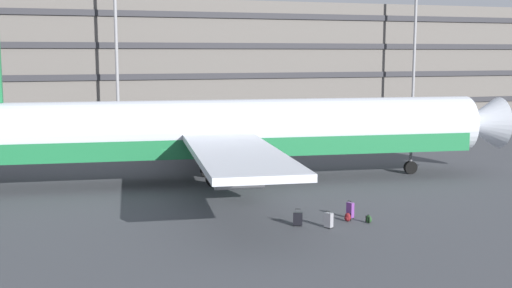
% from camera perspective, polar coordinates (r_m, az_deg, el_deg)
% --- Properties ---
extents(ground_plane, '(600.00, 600.00, 0.00)m').
position_cam_1_polar(ground_plane, '(41.52, -6.91, -3.58)').
color(ground_plane, '#424449').
extents(terminal_structure, '(166.83, 21.06, 14.82)m').
position_cam_1_polar(terminal_structure, '(88.09, -12.99, 7.25)').
color(terminal_structure, '#605B56').
rests_on(terminal_structure, ground_plane).
extents(airliner, '(39.78, 32.24, 11.03)m').
position_cam_1_polar(airliner, '(41.84, -2.91, 1.12)').
color(airliner, silver).
rests_on(airliner, ground_plane).
extents(light_mast_left, '(1.80, 0.50, 20.93)m').
position_cam_1_polar(light_mast_left, '(73.14, -12.37, 10.86)').
color(light_mast_left, gray).
rests_on(light_mast_left, ground_plane).
extents(light_mast_center_left, '(1.80, 0.50, 21.47)m').
position_cam_1_polar(light_mast_center_left, '(85.42, 13.97, 10.56)').
color(light_mast_center_left, gray).
rests_on(light_mast_center_left, ground_plane).
extents(suitcase_navy, '(0.40, 0.45, 0.85)m').
position_cam_1_polar(suitcase_navy, '(31.21, 6.47, -6.72)').
color(suitcase_navy, gray).
rests_on(suitcase_navy, ground_plane).
extents(suitcase_purple, '(0.50, 0.38, 0.88)m').
position_cam_1_polar(suitcase_purple, '(31.43, 3.73, -6.63)').
color(suitcase_purple, black).
rests_on(suitcase_purple, ground_plane).
extents(suitcase_scuffed, '(0.34, 0.42, 0.92)m').
position_cam_1_polar(suitcase_scuffed, '(33.13, 8.36, -5.81)').
color(suitcase_scuffed, '#72388C').
rests_on(suitcase_scuffed, ground_plane).
extents(backpack_black, '(0.36, 0.41, 0.49)m').
position_cam_1_polar(backpack_black, '(32.55, 8.13, -6.46)').
color(backpack_black, maroon).
rests_on(backpack_black, ground_plane).
extents(backpack_teal, '(0.32, 0.40, 0.46)m').
position_cam_1_polar(backpack_teal, '(32.41, 9.98, -6.60)').
color(backpack_teal, '#264C26').
rests_on(backpack_teal, ground_plane).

